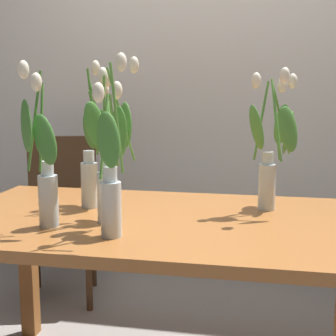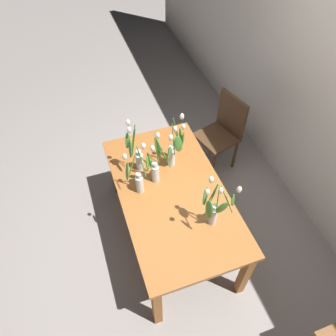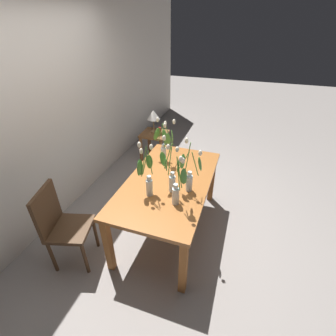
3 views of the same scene
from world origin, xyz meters
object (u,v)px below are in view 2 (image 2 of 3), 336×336
(tulip_vase_1, at_px, (136,155))
(tulip_vase_2, at_px, (140,175))
(tulip_vase_3, at_px, (215,208))
(tulip_vase_4, at_px, (158,165))
(dining_chair, at_px, (223,130))
(tulip_vase_0, at_px, (175,148))
(dining_table, at_px, (172,198))

(tulip_vase_1, relative_size, tulip_vase_2, 0.96)
(tulip_vase_3, height_order, tulip_vase_4, tulip_vase_4)
(tulip_vase_4, bearing_deg, dining_chair, 122.32)
(tulip_vase_2, bearing_deg, tulip_vase_0, 116.86)
(tulip_vase_2, bearing_deg, tulip_vase_4, 110.65)
(tulip_vase_4, bearing_deg, tulip_vase_3, 24.62)
(dining_table, relative_size, tulip_vase_0, 2.74)
(tulip_vase_0, bearing_deg, tulip_vase_2, -63.14)
(tulip_vase_1, xyz_separation_m, dining_chair, (-0.42, 1.09, -0.40))
(tulip_vase_0, distance_m, tulip_vase_3, 0.70)
(dining_table, relative_size, dining_chair, 1.72)
(dining_table, height_order, tulip_vase_0, tulip_vase_0)
(tulip_vase_2, bearing_deg, dining_table, 66.65)
(dining_table, relative_size, tulip_vase_1, 2.84)
(tulip_vase_2, relative_size, tulip_vase_4, 1.00)
(tulip_vase_3, xyz_separation_m, tulip_vase_4, (-0.58, -0.26, -0.04))
(tulip_vase_2, height_order, tulip_vase_3, tulip_vase_2)
(tulip_vase_3, bearing_deg, dining_chair, 149.70)
(tulip_vase_0, bearing_deg, tulip_vase_4, -58.22)
(tulip_vase_3, height_order, dining_chair, tulip_vase_3)
(tulip_vase_0, height_order, tulip_vase_2, tulip_vase_2)
(dining_table, height_order, tulip_vase_4, tulip_vase_4)
(dining_table, relative_size, tulip_vase_3, 2.92)
(tulip_vase_1, height_order, tulip_vase_2, tulip_vase_2)
(dining_table, bearing_deg, tulip_vase_4, -158.07)
(tulip_vase_2, relative_size, tulip_vase_3, 1.07)
(tulip_vase_2, xyz_separation_m, tulip_vase_3, (0.51, 0.44, 0.02))
(tulip_vase_1, bearing_deg, dining_chair, 111.02)
(tulip_vase_0, bearing_deg, dining_table, -23.97)
(tulip_vase_2, bearing_deg, dining_chair, 120.67)
(tulip_vase_4, bearing_deg, tulip_vase_0, 121.78)
(dining_table, relative_size, tulip_vase_2, 2.73)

